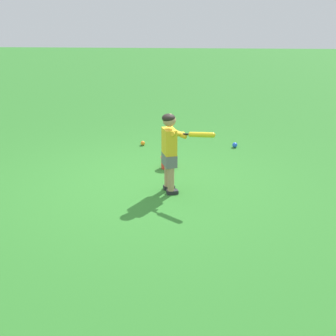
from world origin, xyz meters
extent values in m
plane|color=#2D7528|center=(0.00, 0.00, 0.00)|extent=(40.00, 40.00, 0.00)
cube|color=#232328|center=(-0.35, 0.17, 0.03)|extent=(0.17, 0.13, 0.05)
cylinder|color=tan|center=(-0.33, 0.18, 0.21)|extent=(0.09, 0.09, 0.34)
cube|color=#232328|center=(-0.40, 0.33, 0.03)|extent=(0.17, 0.13, 0.05)
cylinder|color=tan|center=(-0.38, 0.34, 0.21)|extent=(0.09, 0.09, 0.34)
cube|color=slate|center=(-0.36, 0.26, 0.46)|extent=(0.23, 0.30, 0.16)
cube|color=yellow|center=(-0.36, 0.26, 0.71)|extent=(0.22, 0.28, 0.34)
sphere|color=tan|center=(-0.36, 0.26, 1.00)|extent=(0.17, 0.17, 0.17)
ellipsoid|color=black|center=(-0.35, 0.26, 1.02)|extent=(0.22, 0.22, 0.11)
sphere|color=yellow|center=(-0.49, 0.22, 0.80)|extent=(0.04, 0.04, 0.04)
cylinder|color=black|center=(-0.57, 0.26, 0.81)|extent=(0.13, 0.10, 0.05)
cylinder|color=yellow|center=(-0.77, 0.39, 0.85)|extent=(0.33, 0.24, 0.11)
sphere|color=yellow|center=(-0.91, 0.48, 0.87)|extent=(0.07, 0.07, 0.07)
cylinder|color=yellow|center=(-0.44, 0.19, 0.81)|extent=(0.30, 0.19, 0.14)
cylinder|color=yellow|center=(-0.47, 0.26, 0.81)|extent=(0.20, 0.30, 0.14)
sphere|color=blue|center=(-1.41, -1.79, 0.05)|extent=(0.09, 0.09, 0.09)
sphere|color=orange|center=(0.23, -1.82, 0.04)|extent=(0.08, 0.08, 0.08)
cylinder|color=red|center=(-0.28, -0.67, 0.09)|extent=(0.20, 0.20, 0.18)
torus|color=red|center=(-0.28, -0.67, 0.18)|extent=(0.22, 0.22, 0.02)
camera|label=1|loc=(-0.66, 5.94, 2.43)|focal=48.60mm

